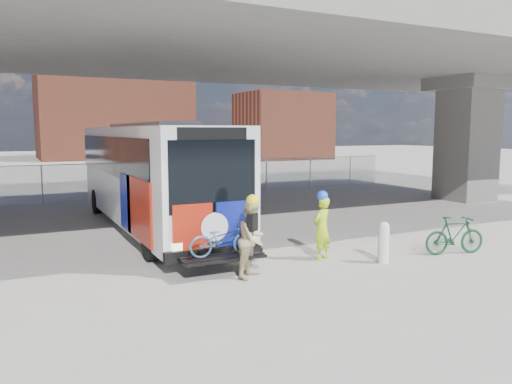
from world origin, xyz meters
TOP-DOWN VIEW (x-y plane):
  - ground at (0.00, 0.00)m, footprint 160.00×160.00m
  - bus at (-2.00, 3.71)m, footprint 2.67×12.91m
  - overpass at (0.00, 4.00)m, footprint 40.00×16.00m
  - chainlink_fence at (0.00, 12.00)m, footprint 30.00×0.06m
  - brick_buildings at (1.23, 48.23)m, footprint 54.00×22.00m
  - smokestack at (14.00, 55.00)m, footprint 2.20×2.20m
  - bollard at (2.22, -3.62)m, footprint 0.28×0.28m
  - cyclist_hivis at (0.96, -2.63)m, footprint 0.73×0.61m
  - cyclist_tan at (-1.39, -3.23)m, footprint 1.10×1.06m
  - bike_parked at (4.60, -3.80)m, footprint 1.85×0.94m

SIDE VIEW (x-z plane):
  - ground at x=0.00m, z-range 0.00..0.00m
  - bike_parked at x=4.60m, z-range 0.00..1.07m
  - bollard at x=2.22m, z-range 0.04..1.12m
  - cyclist_hivis at x=0.96m, z-range -0.03..1.83m
  - cyclist_tan at x=-1.39m, z-range -0.06..1.91m
  - chainlink_fence at x=0.00m, z-range -13.58..16.42m
  - bus at x=-2.00m, z-range 0.26..3.95m
  - brick_buildings at x=1.23m, z-range -0.58..11.42m
  - overpass at x=0.00m, z-range 2.57..10.52m
  - smokestack at x=14.00m, z-range 0.00..25.00m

